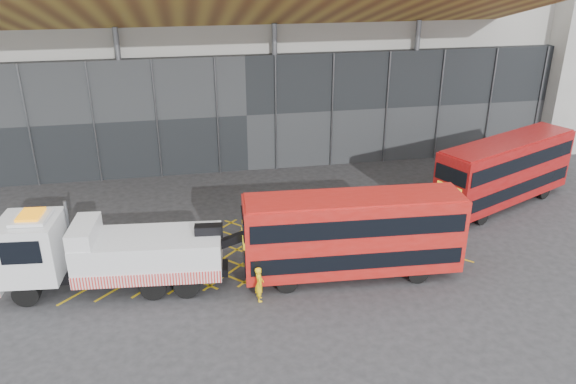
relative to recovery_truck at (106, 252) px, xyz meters
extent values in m
plane|color=#292A2C|center=(6.13, 2.45, -1.85)|extent=(120.00, 120.00, 0.00)
cube|color=gold|center=(1.33, 2.45, -1.84)|extent=(7.16, 7.16, 0.01)
cube|color=gold|center=(1.33, 2.45, -1.84)|extent=(7.16, 7.16, 0.01)
cube|color=gold|center=(2.93, 2.45, -1.84)|extent=(7.16, 7.16, 0.01)
cube|color=gold|center=(2.93, 2.45, -1.84)|extent=(7.16, 7.16, 0.01)
cube|color=gold|center=(4.53, 2.45, -1.84)|extent=(7.16, 7.16, 0.01)
cube|color=gold|center=(4.53, 2.45, -1.84)|extent=(7.16, 7.16, 0.01)
cube|color=gold|center=(6.13, 2.45, -1.84)|extent=(7.16, 7.16, 0.01)
cube|color=gold|center=(6.13, 2.45, -1.84)|extent=(7.16, 7.16, 0.01)
cube|color=gold|center=(7.73, 2.45, -1.84)|extent=(7.16, 7.16, 0.01)
cube|color=gold|center=(7.73, 2.45, -1.84)|extent=(7.16, 7.16, 0.01)
cube|color=gold|center=(9.33, 2.45, -1.84)|extent=(7.16, 7.16, 0.01)
cube|color=gold|center=(9.33, 2.45, -1.84)|extent=(7.16, 7.16, 0.01)
cube|color=gold|center=(10.93, 2.45, -1.84)|extent=(7.16, 7.16, 0.01)
cube|color=gold|center=(10.93, 2.45, -1.84)|extent=(7.16, 7.16, 0.01)
cube|color=gold|center=(12.53, 2.45, -1.84)|extent=(7.16, 7.16, 0.01)
cube|color=gold|center=(12.53, 2.45, -1.84)|extent=(7.16, 7.16, 0.01)
cube|color=gold|center=(14.13, 2.45, -1.84)|extent=(7.16, 7.16, 0.01)
cube|color=gold|center=(14.13, 2.45, -1.84)|extent=(7.16, 7.16, 0.01)
cube|color=gray|center=(8.13, 21.45, 7.15)|extent=(55.00, 14.00, 18.00)
cube|color=black|center=(8.13, 14.15, 2.15)|extent=(55.00, 0.80, 8.00)
cube|color=brown|center=(6.13, 10.45, 9.65)|extent=(40.00, 11.93, 4.07)
cylinder|color=#595B60|center=(0.13, 13.95, 3.15)|extent=(0.36, 0.36, 10.00)
cylinder|color=#595B60|center=(10.13, 13.95, 3.15)|extent=(0.36, 0.36, 10.00)
cylinder|color=#595B60|center=(20.13, 13.95, 3.15)|extent=(0.36, 0.36, 10.00)
cube|color=black|center=(0.45, -0.04, -1.11)|extent=(10.06, 2.00, 0.37)
cube|color=white|center=(-3.11, 0.30, 0.42)|extent=(2.77, 2.86, 2.74)
cube|color=black|center=(-4.39, 0.43, 0.89)|extent=(0.27, 2.31, 1.16)
cube|color=red|center=(-4.42, 0.43, -0.95)|extent=(0.52, 2.75, 0.58)
cube|color=orange|center=(-2.91, 0.28, 2.03)|extent=(1.06, 1.35, 0.13)
cube|color=white|center=(1.92, -0.18, -0.11)|extent=(6.75, 3.24, 1.68)
cube|color=red|center=(1.79, -1.52, -0.74)|extent=(6.50, 0.68, 0.58)
cube|color=white|center=(-0.81, 0.08, 1.10)|extent=(1.29, 2.62, 0.74)
cube|color=black|center=(4.64, -0.44, 0.89)|extent=(1.31, 0.64, 0.53)
cube|color=black|center=(5.69, -0.54, 0.36)|extent=(2.33, 0.59, 1.14)
cylinder|color=black|center=(-3.43, -0.78, -1.27)|extent=(1.19, 0.48, 1.16)
cylinder|color=black|center=(-3.22, 1.42, -1.27)|extent=(1.19, 0.48, 1.16)
cylinder|color=black|center=(3.49, -1.44, -1.27)|extent=(1.19, 0.48, 1.16)
cylinder|color=black|center=(3.70, 0.76, -1.27)|extent=(1.19, 0.48, 1.16)
cylinder|color=#595B60|center=(-1.65, 1.22, 0.99)|extent=(0.15, 0.15, 2.32)
cube|color=#AD140F|center=(11.25, -1.07, 0.42)|extent=(10.27, 2.94, 3.58)
cube|color=black|center=(11.25, -1.07, -0.42)|extent=(9.87, 2.97, 0.78)
cube|color=black|center=(11.25, -1.07, 1.24)|extent=(9.87, 2.97, 0.88)
cube|color=black|center=(6.16, -0.78, -0.37)|extent=(0.18, 2.07, 1.20)
cube|color=black|center=(6.16, -0.78, 1.24)|extent=(0.18, 2.07, 0.88)
cube|color=yellow|center=(6.15, -0.78, 0.50)|extent=(0.16, 1.65, 0.32)
cube|color=#AD140F|center=(11.25, -1.07, 2.24)|extent=(10.06, 2.74, 0.11)
cylinder|color=black|center=(7.96, -1.91, -1.37)|extent=(0.97, 0.33, 0.96)
cylinder|color=black|center=(8.08, 0.14, -1.37)|extent=(0.97, 0.33, 0.96)
cylinder|color=black|center=(14.14, -2.27, -1.37)|extent=(0.97, 0.33, 0.96)
cylinder|color=black|center=(14.26, -0.22, -1.37)|extent=(0.97, 0.33, 0.96)
cube|color=maroon|center=(22.62, 5.10, 0.43)|extent=(10.23, 6.40, 3.59)
cube|color=black|center=(22.62, 5.10, -0.41)|extent=(9.88, 6.29, 0.79)
cube|color=black|center=(22.62, 5.10, 1.25)|extent=(9.88, 6.29, 0.88)
cube|color=black|center=(17.98, 2.96, -0.37)|extent=(0.92, 1.91, 1.20)
cube|color=black|center=(17.98, 2.96, 1.25)|extent=(0.92, 1.91, 0.88)
cube|color=yellow|center=(17.97, 2.96, 0.51)|extent=(0.75, 1.52, 0.32)
cube|color=maroon|center=(22.62, 5.10, 2.25)|extent=(9.96, 6.15, 0.11)
cylinder|color=black|center=(20.11, 2.81, -1.37)|extent=(0.99, 0.65, 0.96)
cylinder|color=black|center=(19.25, 4.68, -1.37)|extent=(0.99, 0.65, 0.96)
cylinder|color=black|center=(25.74, 5.40, -1.37)|extent=(0.99, 0.65, 0.96)
cylinder|color=black|center=(24.87, 7.27, -1.37)|extent=(0.99, 0.65, 0.96)
imported|color=yellow|center=(6.65, -2.30, -1.02)|extent=(0.41, 0.62, 1.66)
camera|label=1|loc=(3.93, -23.26, 12.55)|focal=35.00mm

